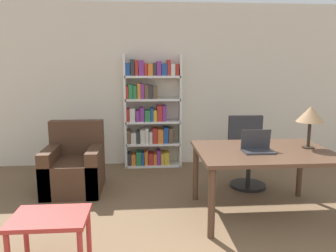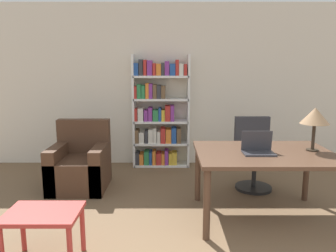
# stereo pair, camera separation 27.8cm
# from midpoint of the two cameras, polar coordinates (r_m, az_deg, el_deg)

# --- Properties ---
(wall_back) EXTENTS (8.00, 0.06, 2.70)m
(wall_back) POSITION_cam_midpoint_polar(r_m,az_deg,el_deg) (5.63, 6.88, 7.01)
(wall_back) COLOR beige
(wall_back) RESTS_ON ground_plane
(desk) EXTENTS (1.48, 1.08, 0.75)m
(desk) POSITION_cam_midpoint_polar(r_m,az_deg,el_deg) (3.76, 18.50, -5.62)
(desk) COLOR #4C3323
(desk) RESTS_ON ground_plane
(laptop) EXTENTS (0.33, 0.22, 0.23)m
(laptop) POSITION_cam_midpoint_polar(r_m,az_deg,el_deg) (3.65, 17.49, -3.79)
(laptop) COLOR #2D2D33
(laptop) RESTS_ON desk
(table_lamp) EXTENTS (0.31, 0.31, 0.48)m
(table_lamp) POSITION_cam_midpoint_polar(r_m,az_deg,el_deg) (3.93, 26.08, 1.46)
(table_lamp) COLOR #2D2319
(table_lamp) RESTS_ON desk
(office_chair) EXTENTS (0.51, 0.51, 0.98)m
(office_chair) POSITION_cam_midpoint_polar(r_m,az_deg,el_deg) (4.72, 16.27, -5.02)
(office_chair) COLOR black
(office_chair) RESTS_ON ground_plane
(side_table_blue) EXTENTS (0.61, 0.46, 0.47)m
(side_table_blue) POSITION_cam_midpoint_polar(r_m,az_deg,el_deg) (3.00, -18.36, -15.32)
(side_table_blue) COLOR #B2332D
(side_table_blue) RESTS_ON ground_plane
(armchair) EXTENTS (0.74, 0.77, 0.92)m
(armchair) POSITION_cam_midpoint_polar(r_m,az_deg,el_deg) (4.69, -13.41, -6.85)
(armchair) COLOR #472D1E
(armchair) RESTS_ON ground_plane
(bookshelf) EXTENTS (0.94, 0.28, 1.86)m
(bookshelf) POSITION_cam_midpoint_polar(r_m,az_deg,el_deg) (5.44, -0.28, 1.96)
(bookshelf) COLOR white
(bookshelf) RESTS_ON ground_plane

